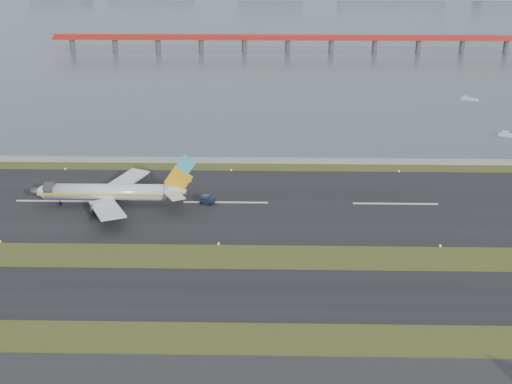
% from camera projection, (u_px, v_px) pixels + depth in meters
% --- Properties ---
extents(ground, '(1000.00, 1000.00, 0.00)m').
position_uv_depth(ground, '(216.00, 262.00, 123.67)').
color(ground, '#384819').
rests_on(ground, ground).
extents(taxiway_strip, '(1000.00, 18.00, 0.10)m').
position_uv_depth(taxiway_strip, '(210.00, 294.00, 112.49)').
color(taxiway_strip, black).
rests_on(taxiway_strip, ground).
extents(runway_strip, '(1000.00, 45.00, 0.10)m').
position_uv_depth(runway_strip, '(226.00, 203.00, 151.57)').
color(runway_strip, black).
rests_on(runway_strip, ground).
extents(seawall, '(1000.00, 2.50, 1.00)m').
position_uv_depth(seawall, '(233.00, 160.00, 179.32)').
color(seawall, '#999993').
rests_on(seawall, ground).
extents(bay_water, '(1400.00, 800.00, 1.30)m').
position_uv_depth(bay_water, '(258.00, 13.00, 551.72)').
color(bay_water, '#485768').
rests_on(bay_water, ground).
extents(red_pier, '(260.00, 5.00, 10.20)m').
position_uv_depth(red_pier, '(288.00, 39.00, 353.25)').
color(red_pier, red).
rests_on(red_pier, ground).
extents(airliner, '(38.52, 32.89, 12.80)m').
position_uv_depth(airliner, '(112.00, 192.00, 148.53)').
color(airliner, white).
rests_on(airliner, ground).
extents(pushback_tug, '(3.79, 2.86, 2.16)m').
position_uv_depth(pushback_tug, '(207.00, 200.00, 150.66)').
color(pushback_tug, '#131A35').
rests_on(pushback_tug, ground).
extents(workboat_near, '(7.33, 4.66, 1.70)m').
position_uv_depth(workboat_near, '(509.00, 135.00, 202.66)').
color(workboat_near, silver).
rests_on(workboat_near, ground).
extents(workboat_far, '(7.01, 4.50, 1.63)m').
position_uv_depth(workboat_far, '(469.00, 99.00, 248.76)').
color(workboat_far, silver).
rests_on(workboat_far, ground).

